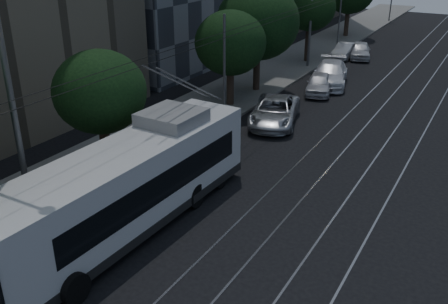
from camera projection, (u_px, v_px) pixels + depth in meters
ground at (215, 236)px, 17.63m from camera, size 120.00×120.00×0.00m
sidewalk at (265, 76)px, 36.90m from camera, size 5.00×90.00×0.15m
tram_rails at (404, 97)px, 32.41m from camera, size 4.52×90.00×0.02m
overhead_wires at (300, 33)px, 34.39m from camera, size 2.23×90.00×6.00m
trolleybus at (128, 187)px, 17.43m from camera, size 2.94×12.23×5.63m
pickup_silver at (275, 111)px, 27.74m from camera, size 3.72×5.64×1.44m
car_white_a at (319, 83)px, 33.03m from camera, size 2.52×4.19×1.33m
car_white_b at (330, 74)px, 34.79m from camera, size 3.48×5.81×1.58m
car_white_c at (345, 51)px, 42.39m from camera, size 1.31×3.77×1.24m
car_white_d at (360, 50)px, 42.23m from camera, size 2.64×4.29×1.36m
tree_1 at (100, 92)px, 20.44m from camera, size 3.85×3.85×5.57m
tree_2 at (230, 43)px, 29.23m from camera, size 4.23×4.23×5.79m
tree_3 at (258, 22)px, 31.81m from camera, size 5.36×5.36×6.99m
tree_4 at (310, 8)px, 39.37m from camera, size 4.05×4.05×6.22m
streetlamp_near at (17, 79)px, 14.76m from camera, size 2.35×0.44×9.66m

